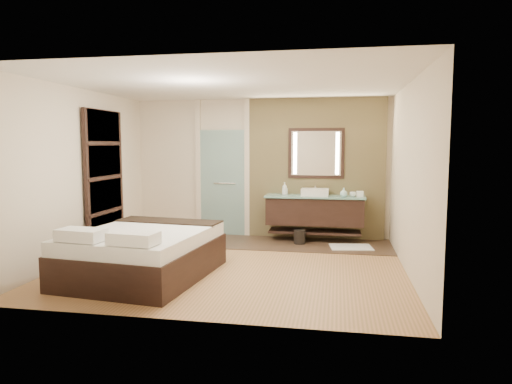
% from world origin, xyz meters
% --- Properties ---
extents(floor, '(5.00, 5.00, 0.00)m').
position_xyz_m(floor, '(0.00, 0.00, 0.00)').
color(floor, olive).
rests_on(floor, ground).
extents(tile_strip, '(3.80, 1.30, 0.01)m').
position_xyz_m(tile_strip, '(0.60, 1.60, 0.01)').
color(tile_strip, '#392B1F').
rests_on(tile_strip, floor).
extents(stone_wall, '(2.60, 0.08, 2.70)m').
position_xyz_m(stone_wall, '(1.10, 2.21, 1.35)').
color(stone_wall, tan).
rests_on(stone_wall, floor).
extents(vanity, '(1.85, 0.55, 0.88)m').
position_xyz_m(vanity, '(1.10, 1.92, 0.58)').
color(vanity, black).
rests_on(vanity, stone_wall).
extents(mirror_unit, '(1.06, 0.04, 0.96)m').
position_xyz_m(mirror_unit, '(1.10, 2.16, 1.65)').
color(mirror_unit, black).
rests_on(mirror_unit, stone_wall).
extents(frosted_door, '(1.10, 0.12, 2.70)m').
position_xyz_m(frosted_door, '(-0.75, 2.20, 1.14)').
color(frosted_door, '#B8E8E5').
rests_on(frosted_door, floor).
extents(shoji_partition, '(0.06, 1.20, 2.40)m').
position_xyz_m(shoji_partition, '(-2.43, 0.60, 1.21)').
color(shoji_partition, black).
rests_on(shoji_partition, floor).
extents(bed, '(1.87, 2.24, 0.80)m').
position_xyz_m(bed, '(-1.11, -0.84, 0.33)').
color(bed, black).
rests_on(bed, floor).
extents(bath_mat, '(0.78, 0.60, 0.02)m').
position_xyz_m(bath_mat, '(1.77, 1.43, 0.02)').
color(bath_mat, silver).
rests_on(bath_mat, floor).
extents(waste_bin, '(0.21, 0.21, 0.26)m').
position_xyz_m(waste_bin, '(0.85, 1.58, 0.13)').
color(waste_bin, black).
rests_on(waste_bin, floor).
extents(tissue_box, '(0.12, 0.12, 0.10)m').
position_xyz_m(tissue_box, '(1.92, 1.90, 0.92)').
color(tissue_box, white).
rests_on(tissue_box, vanity).
extents(soap_bottle_a, '(0.11, 0.11, 0.24)m').
position_xyz_m(soap_bottle_a, '(0.53, 1.93, 0.99)').
color(soap_bottle_a, silver).
rests_on(soap_bottle_a, vanity).
extents(soap_bottle_b, '(0.11, 0.11, 0.19)m').
position_xyz_m(soap_bottle_b, '(0.53, 1.98, 0.96)').
color(soap_bottle_b, '#B2B2B2').
rests_on(soap_bottle_b, vanity).
extents(soap_bottle_c, '(0.16, 0.16, 0.17)m').
position_xyz_m(soap_bottle_c, '(1.63, 1.80, 0.95)').
color(soap_bottle_c, silver).
rests_on(soap_bottle_c, vanity).
extents(cup, '(0.14, 0.14, 0.09)m').
position_xyz_m(cup, '(1.79, 1.89, 0.91)').
color(cup, white).
rests_on(cup, vanity).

